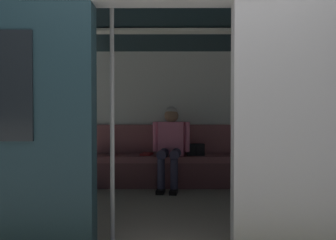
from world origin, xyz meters
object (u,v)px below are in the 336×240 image
object	(u,v)px
bench_seat	(166,163)
grab_pole_door	(112,122)
train_car	(160,80)
book	(147,154)
person_seated	(171,141)
handbag	(196,150)

from	to	relation	value
bench_seat	grab_pole_door	distance (m)	2.19
train_car	book	distance (m)	1.56
person_seated	grab_pole_door	size ratio (longest dim) A/B	0.58
person_seated	grab_pole_door	xyz separation A→B (m)	(0.50, 1.99, 0.34)
handbag	grab_pole_door	size ratio (longest dim) A/B	0.13
bench_seat	grab_pole_door	xyz separation A→B (m)	(0.43, 2.04, 0.66)
handbag	book	world-z (taller)	handbag
train_car	person_seated	size ratio (longest dim) A/B	5.37
handbag	book	xyz separation A→B (m)	(0.74, -0.03, -0.07)
handbag	grab_pole_door	distance (m)	2.30
train_car	person_seated	bearing A→B (deg)	-96.89
person_seated	handbag	size ratio (longest dim) A/B	4.58
train_car	grab_pole_door	distance (m)	1.09
bench_seat	book	distance (m)	0.32
handbag	train_car	bearing A→B (deg)	66.48
bench_seat	person_seated	size ratio (longest dim) A/B	2.12
train_car	handbag	bearing A→B (deg)	-113.52
bench_seat	handbag	bearing A→B (deg)	-175.25
book	bench_seat	bearing A→B (deg)	-179.77
train_car	handbag	xyz separation A→B (m)	(-0.50, -1.16, -0.92)
bench_seat	grab_pole_door	world-z (taller)	grab_pole_door
handbag	book	bearing A→B (deg)	-2.26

